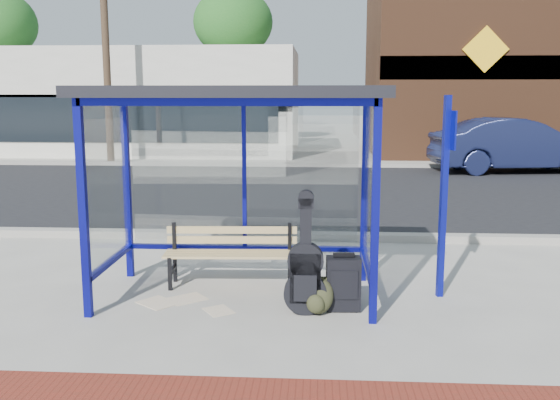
# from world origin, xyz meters

# --- Properties ---
(ground) EXTENTS (120.00, 120.00, 0.00)m
(ground) POSITION_xyz_m (0.00, 0.00, 0.00)
(ground) COLOR #B2ADA0
(ground) RESTS_ON ground
(curb_near) EXTENTS (60.00, 0.25, 0.12)m
(curb_near) POSITION_xyz_m (0.00, 2.90, 0.06)
(curb_near) COLOR gray
(curb_near) RESTS_ON ground
(street_asphalt) EXTENTS (60.00, 10.00, 0.00)m
(street_asphalt) POSITION_xyz_m (0.00, 8.00, 0.00)
(street_asphalt) COLOR black
(street_asphalt) RESTS_ON ground
(curb_far) EXTENTS (60.00, 0.25, 0.12)m
(curb_far) POSITION_xyz_m (0.00, 13.10, 0.06)
(curb_far) COLOR gray
(curb_far) RESTS_ON ground
(far_sidewalk) EXTENTS (60.00, 4.00, 0.01)m
(far_sidewalk) POSITION_xyz_m (0.00, 15.00, 0.00)
(far_sidewalk) COLOR #B2ADA0
(far_sidewalk) RESTS_ON ground
(bus_shelter) EXTENTS (3.30, 1.80, 2.42)m
(bus_shelter) POSITION_xyz_m (0.00, 0.07, 2.07)
(bus_shelter) COLOR #0B0C7D
(bus_shelter) RESTS_ON ground
(storefront_white) EXTENTS (18.00, 6.04, 4.00)m
(storefront_white) POSITION_xyz_m (-9.00, 17.99, 2.00)
(storefront_white) COLOR silver
(storefront_white) RESTS_ON ground
(storefront_brown) EXTENTS (10.00, 7.08, 6.40)m
(storefront_brown) POSITION_xyz_m (8.00, 18.49, 3.20)
(storefront_brown) COLOR #59331E
(storefront_brown) RESTS_ON ground
(tree_mid) EXTENTS (3.60, 3.60, 7.03)m
(tree_mid) POSITION_xyz_m (-3.00, 22.00, 5.45)
(tree_mid) COLOR #4C3826
(tree_mid) RESTS_ON ground
(utility_pole_west) EXTENTS (1.60, 0.24, 8.00)m
(utility_pole_west) POSITION_xyz_m (-6.00, 13.40, 4.11)
(utility_pole_west) COLOR #4C3826
(utility_pole_west) RESTS_ON ground
(bench) EXTENTS (1.64, 0.47, 0.77)m
(bench) POSITION_xyz_m (-0.14, 0.46, 0.43)
(bench) COLOR black
(bench) RESTS_ON ground
(guitar_bag) EXTENTS (0.46, 0.14, 1.27)m
(guitar_bag) POSITION_xyz_m (0.80, -0.53, 0.46)
(guitar_bag) COLOR black
(guitar_bag) RESTS_ON ground
(suitcase) EXTENTS (0.38, 0.26, 0.64)m
(suitcase) POSITION_xyz_m (1.21, -0.37, 0.30)
(suitcase) COLOR black
(suitcase) RESTS_ON ground
(backpack) EXTENTS (0.38, 0.36, 0.40)m
(backpack) POSITION_xyz_m (0.93, -0.52, 0.19)
(backpack) COLOR #292B18
(backpack) RESTS_ON ground
(sign_post) EXTENTS (0.12, 0.29, 2.33)m
(sign_post) POSITION_xyz_m (2.36, 0.17, 1.31)
(sign_post) COLOR #0D1396
(sign_post) RESTS_ON ground
(newspaper_a) EXTENTS (0.52, 0.51, 0.01)m
(newspaper_a) POSITION_xyz_m (-0.57, -0.13, 0.00)
(newspaper_a) COLOR white
(newspaper_a) RESTS_ON ground
(newspaper_b) EXTENTS (0.40, 0.42, 0.01)m
(newspaper_b) POSITION_xyz_m (-0.15, -0.50, 0.00)
(newspaper_b) COLOR white
(newspaper_b) RESTS_ON ground
(newspaper_c) EXTENTS (0.54, 0.52, 0.01)m
(newspaper_c) POSITION_xyz_m (-0.88, -0.29, 0.00)
(newspaper_c) COLOR white
(newspaper_c) RESTS_ON ground
(parked_car) EXTENTS (5.11, 2.38, 1.62)m
(parked_car) POSITION_xyz_m (6.82, 12.10, 0.81)
(parked_car) COLOR #171D41
(parked_car) RESTS_ON ground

